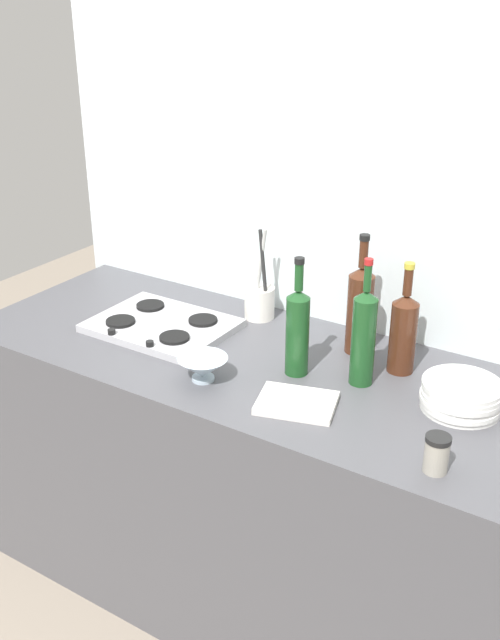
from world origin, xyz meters
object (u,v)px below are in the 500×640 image
at_px(plate_stack, 461,396).
at_px(wine_bottle_leftmost, 364,336).
at_px(utensil_crock, 260,300).
at_px(cutting_board, 297,403).
at_px(wine_bottle_mid_right, 360,308).
at_px(mixing_bowl, 203,368).
at_px(wine_bottle_rightmost, 297,330).
at_px(wine_bottle_mid_left, 403,331).
at_px(condiment_jar_front, 437,454).
at_px(stovetop_hob, 162,325).

relative_size(plate_stack, wine_bottle_leftmost, 0.59).
xyz_separation_m(utensil_crock, cutting_board, (0.38, -0.42, -0.05)).
bearing_deg(wine_bottle_mid_right, mixing_bowl, -126.18).
height_order(wine_bottle_leftmost, utensil_crock, wine_bottle_leftmost).
height_order(wine_bottle_mid_right, utensil_crock, wine_bottle_mid_right).
xyz_separation_m(wine_bottle_leftmost, mixing_bowl, (-0.38, -0.22, -0.10)).
bearing_deg(utensil_crock, wine_bottle_rightmost, -42.64).
height_order(wine_bottle_rightmost, cutting_board, wine_bottle_rightmost).
xyz_separation_m(wine_bottle_mid_left, wine_bottle_mid_right, (-0.16, 0.05, 0.02)).
bearing_deg(mixing_bowl, condiment_jar_front, -4.80).
height_order(stovetop_hob, cutting_board, stovetop_hob).
bearing_deg(wine_bottle_leftmost, plate_stack, 2.04).
bearing_deg(condiment_jar_front, plate_stack, 97.32).
relative_size(stovetop_hob, utensil_crock, 1.40).
bearing_deg(stovetop_hob, cutting_board, -16.76).
relative_size(wine_bottle_leftmost, wine_bottle_mid_right, 0.99).
relative_size(wine_bottle_leftmost, mixing_bowl, 2.57).
bearing_deg(stovetop_hob, utensil_crock, 48.60).
xyz_separation_m(wine_bottle_rightmost, condiment_jar_front, (0.49, -0.24, -0.09)).
distance_m(wine_bottle_mid_left, utensil_crock, 0.54).
bearing_deg(utensil_crock, wine_bottle_mid_left, -10.08).
relative_size(mixing_bowl, condiment_jar_front, 1.53).
relative_size(stovetop_hob, condiment_jar_front, 4.69).
distance_m(wine_bottle_mid_left, wine_bottle_rightmost, 0.30).
xyz_separation_m(condiment_jar_front, cutting_board, (-0.40, 0.08, -0.04)).
relative_size(wine_bottle_rightmost, condiment_jar_front, 3.76).
height_order(wine_bottle_leftmost, wine_bottle_mid_left, wine_bottle_leftmost).
bearing_deg(wine_bottle_rightmost, utensil_crock, 137.36).
bearing_deg(utensil_crock, wine_bottle_leftmost, -25.09).
xyz_separation_m(mixing_bowl, utensil_crock, (-0.09, 0.44, 0.02)).
bearing_deg(wine_bottle_leftmost, cutting_board, -113.22).
bearing_deg(mixing_bowl, cutting_board, 3.70).
xyz_separation_m(stovetop_hob, wine_bottle_mid_right, (0.59, 0.20, 0.13)).
xyz_separation_m(stovetop_hob, cutting_board, (0.59, -0.18, -0.00)).
distance_m(wine_bottle_mid_left, mixing_bowl, 0.57).
xyz_separation_m(wine_bottle_leftmost, condiment_jar_front, (0.32, -0.28, -0.10)).
relative_size(wine_bottle_leftmost, utensil_crock, 1.18).
bearing_deg(stovetop_hob, plate_stack, 2.18).
height_order(wine_bottle_mid_left, condiment_jar_front, wine_bottle_mid_left).
height_order(stovetop_hob, wine_bottle_leftmost, wine_bottle_leftmost).
distance_m(wine_bottle_mid_left, condiment_jar_front, 0.48).
bearing_deg(condiment_jar_front, mixing_bowl, 175.20).
bearing_deg(wine_bottle_rightmost, wine_bottle_mid_right, 67.71).
height_order(wine_bottle_mid_left, wine_bottle_rightmost, wine_bottle_rightmost).
bearing_deg(wine_bottle_leftmost, wine_bottle_mid_left, 61.91).
relative_size(wine_bottle_rightmost, utensil_crock, 1.12).
bearing_deg(wine_bottle_mid_right, stovetop_hob, -161.66).
distance_m(wine_bottle_rightmost, utensil_crock, 0.40).
bearing_deg(plate_stack, wine_bottle_rightmost, -172.90).
relative_size(wine_bottle_leftmost, cutting_board, 1.80).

